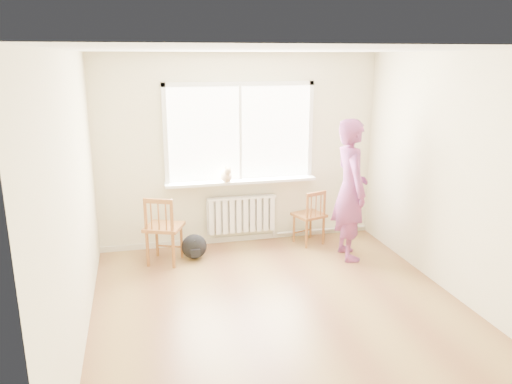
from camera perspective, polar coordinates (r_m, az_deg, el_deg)
floor at (r=5.47m, az=3.22°, el=-13.68°), size 4.50×4.50×0.00m
ceiling at (r=4.78m, az=3.71°, el=15.92°), size 4.50×4.50×0.00m
back_wall at (r=7.08m, az=-1.88°, el=4.74°), size 4.00×0.01×2.70m
window at (r=7.01m, az=-1.86°, el=7.21°), size 2.12×0.05×1.42m
windowsill at (r=7.07m, az=-1.67°, el=1.23°), size 2.15×0.22×0.04m
radiator at (r=7.22m, az=-1.67°, el=-2.52°), size 1.00×0.12×0.55m
heating_pipe at (r=7.71m, az=7.46°, el=-4.30°), size 1.40×0.04×0.04m
baseboard at (r=7.42m, az=-1.77°, el=-5.28°), size 4.00×0.03×0.08m
chair_left at (r=6.60m, az=-10.61°, el=-4.28°), size 0.59×0.58×0.92m
chair_right at (r=7.22m, az=6.29°, el=-2.86°), size 0.50×0.48×0.81m
person at (r=6.70m, az=10.75°, el=0.25°), size 0.50×0.72×1.88m
cat at (r=6.92m, az=-3.40°, el=1.94°), size 0.17×0.38×0.26m
backpack at (r=6.80m, az=-7.08°, el=-6.20°), size 0.40×0.34×0.34m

